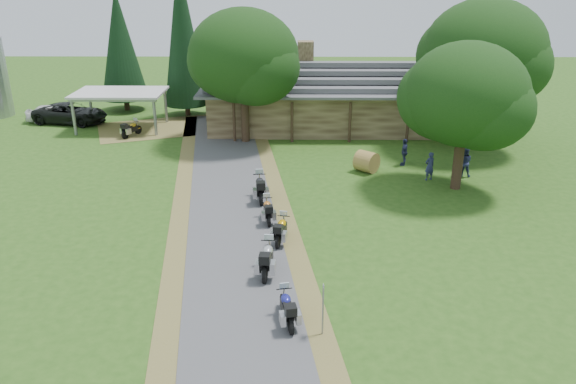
{
  "coord_description": "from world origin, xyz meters",
  "views": [
    {
      "loc": [
        2.07,
        -18.25,
        11.32
      ],
      "look_at": [
        1.85,
        6.02,
        1.6
      ],
      "focal_mm": 35.0,
      "sensor_mm": 36.0,
      "label": 1
    }
  ],
  "objects_px": {
    "car_white_sedan": "(53,111)",
    "motorcycle_row_a": "(287,306)",
    "motorcycle_row_d": "(268,209)",
    "hay_bale": "(367,162)",
    "motorcycle_row_e": "(260,186)",
    "motorcycle_row_c": "(281,228)",
    "carport": "(121,110)",
    "car_dark_suv": "(70,108)",
    "motorcycle_carport_a": "(131,128)",
    "motorcycle_row_b": "(267,257)",
    "lodge": "(345,94)"
  },
  "relations": [
    {
      "from": "motorcycle_row_a",
      "to": "motorcycle_row_e",
      "type": "relative_size",
      "value": 0.84
    },
    {
      "from": "carport",
      "to": "car_white_sedan",
      "type": "bearing_deg",
      "value": 160.9
    },
    {
      "from": "carport",
      "to": "car_white_sedan",
      "type": "height_order",
      "value": "carport"
    },
    {
      "from": "motorcycle_row_e",
      "to": "motorcycle_row_c",
      "type": "bearing_deg",
      "value": -172.37
    },
    {
      "from": "motorcycle_row_e",
      "to": "motorcycle_carport_a",
      "type": "height_order",
      "value": "motorcycle_row_e"
    },
    {
      "from": "motorcycle_row_a",
      "to": "motorcycle_row_b",
      "type": "xyz_separation_m",
      "value": [
        -0.81,
        3.36,
        0.08
      ]
    },
    {
      "from": "carport",
      "to": "car_dark_suv",
      "type": "bearing_deg",
      "value": 160.79
    },
    {
      "from": "lodge",
      "to": "carport",
      "type": "relative_size",
      "value": 3.29
    },
    {
      "from": "lodge",
      "to": "motorcycle_row_d",
      "type": "xyz_separation_m",
      "value": [
        -5.13,
        -17.68,
        -1.85
      ]
    },
    {
      "from": "motorcycle_row_e",
      "to": "motorcycle_carport_a",
      "type": "relative_size",
      "value": 1.18
    },
    {
      "from": "car_white_sedan",
      "to": "car_dark_suv",
      "type": "bearing_deg",
      "value": -121.43
    },
    {
      "from": "motorcycle_row_b",
      "to": "motorcycle_row_c",
      "type": "xyz_separation_m",
      "value": [
        0.5,
        2.76,
        -0.08
      ]
    },
    {
      "from": "lodge",
      "to": "car_dark_suv",
      "type": "xyz_separation_m",
      "value": [
        -21.3,
        0.45,
        -1.28
      ]
    },
    {
      "from": "car_white_sedan",
      "to": "car_dark_suv",
      "type": "relative_size",
      "value": 0.83
    },
    {
      "from": "motorcycle_row_d",
      "to": "hay_bale",
      "type": "relative_size",
      "value": 1.41
    },
    {
      "from": "motorcycle_row_d",
      "to": "car_dark_suv",
      "type": "bearing_deg",
      "value": 34.11
    },
    {
      "from": "motorcycle_carport_a",
      "to": "hay_bale",
      "type": "relative_size",
      "value": 1.44
    },
    {
      "from": "motorcycle_row_a",
      "to": "motorcycle_row_b",
      "type": "height_order",
      "value": "motorcycle_row_b"
    },
    {
      "from": "hay_bale",
      "to": "car_dark_suv",
      "type": "bearing_deg",
      "value": 152.99
    },
    {
      "from": "car_white_sedan",
      "to": "hay_bale",
      "type": "height_order",
      "value": "car_white_sedan"
    },
    {
      "from": "motorcycle_carport_a",
      "to": "carport",
      "type": "bearing_deg",
      "value": 55.63
    },
    {
      "from": "motorcycle_row_e",
      "to": "motorcycle_row_a",
      "type": "bearing_deg",
      "value": -178.42
    },
    {
      "from": "motorcycle_row_c",
      "to": "hay_bale",
      "type": "relative_size",
      "value": 1.44
    },
    {
      "from": "hay_bale",
      "to": "motorcycle_row_b",
      "type": "bearing_deg",
      "value": -114.2
    },
    {
      "from": "lodge",
      "to": "hay_bale",
      "type": "relative_size",
      "value": 17.17
    },
    {
      "from": "motorcycle_row_a",
      "to": "carport",
      "type": "bearing_deg",
      "value": 15.93
    },
    {
      "from": "carport",
      "to": "motorcycle_row_e",
      "type": "xyz_separation_m",
      "value": [
        11.16,
        -13.9,
        -0.68
      ]
    },
    {
      "from": "motorcycle_row_a",
      "to": "motorcycle_row_e",
      "type": "xyz_separation_m",
      "value": [
        -1.52,
        10.96,
        0.12
      ]
    },
    {
      "from": "motorcycle_row_b",
      "to": "motorcycle_row_c",
      "type": "relative_size",
      "value": 1.13
    },
    {
      "from": "car_dark_suv",
      "to": "lodge",
      "type": "bearing_deg",
      "value": -79.77
    },
    {
      "from": "lodge",
      "to": "motorcycle_row_e",
      "type": "distance_m",
      "value": 16.12
    },
    {
      "from": "car_white_sedan",
      "to": "motorcycle_row_a",
      "type": "distance_m",
      "value": 32.87
    },
    {
      "from": "motorcycle_row_c",
      "to": "carport",
      "type": "bearing_deg",
      "value": 43.87
    },
    {
      "from": "motorcycle_carport_a",
      "to": "motorcycle_row_e",
      "type": "bearing_deg",
      "value": -114.26
    },
    {
      "from": "carport",
      "to": "motorcycle_row_a",
      "type": "distance_m",
      "value": 27.92
    },
    {
      "from": "lodge",
      "to": "motorcycle_row_d",
      "type": "bearing_deg",
      "value": -106.19
    },
    {
      "from": "motorcycle_row_b",
      "to": "hay_bale",
      "type": "distance_m",
      "value": 13.13
    },
    {
      "from": "motorcycle_row_b",
      "to": "car_dark_suv",
      "type": "bearing_deg",
      "value": 39.74
    },
    {
      "from": "car_dark_suv",
      "to": "motorcycle_carport_a",
      "type": "relative_size",
      "value": 3.42
    },
    {
      "from": "motorcycle_row_c",
      "to": "motorcycle_row_d",
      "type": "xyz_separation_m",
      "value": [
        -0.7,
        2.18,
        -0.01
      ]
    },
    {
      "from": "lodge",
      "to": "motorcycle_row_b",
      "type": "height_order",
      "value": "lodge"
    },
    {
      "from": "motorcycle_row_a",
      "to": "hay_bale",
      "type": "distance_m",
      "value": 16.0
    },
    {
      "from": "motorcycle_row_b",
      "to": "motorcycle_row_d",
      "type": "height_order",
      "value": "motorcycle_row_b"
    },
    {
      "from": "car_white_sedan",
      "to": "motorcycle_carport_a",
      "type": "distance_m",
      "value": 8.49
    },
    {
      "from": "motorcycle_row_a",
      "to": "motorcycle_row_d",
      "type": "relative_size",
      "value": 1.01
    },
    {
      "from": "lodge",
      "to": "motorcycle_carport_a",
      "type": "distance_m",
      "value": 16.0
    },
    {
      "from": "motorcycle_row_b",
      "to": "motorcycle_row_a",
      "type": "bearing_deg",
      "value": -161.98
    },
    {
      "from": "car_dark_suv",
      "to": "motorcycle_row_e",
      "type": "xyz_separation_m",
      "value": [
        15.66,
        -15.45,
        -0.45
      ]
    },
    {
      "from": "car_dark_suv",
      "to": "motorcycle_carport_a",
      "type": "xyz_separation_m",
      "value": [
        5.74,
        -3.69,
        -0.56
      ]
    },
    {
      "from": "hay_bale",
      "to": "car_white_sedan",
      "type": "bearing_deg",
      "value": 153.54
    }
  ]
}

